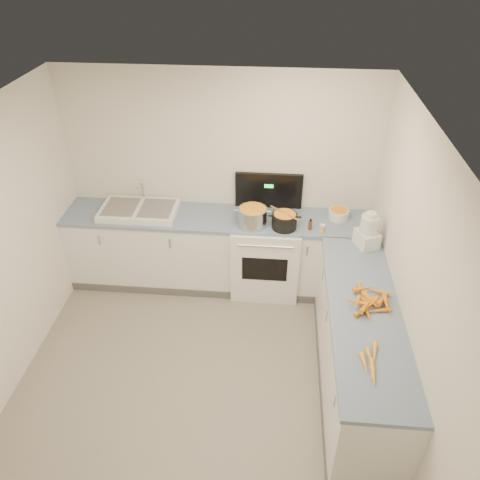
# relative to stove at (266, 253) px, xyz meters

# --- Properties ---
(floor) EXTENTS (3.50, 4.00, 0.00)m
(floor) POSITION_rel_stove_xyz_m (-0.55, -1.69, -0.47)
(floor) COLOR gray
(floor) RESTS_ON ground
(ceiling) EXTENTS (3.50, 4.00, 0.00)m
(ceiling) POSITION_rel_stove_xyz_m (-0.55, -1.69, 2.03)
(ceiling) COLOR silver
(ceiling) RESTS_ON ground
(wall_back) EXTENTS (3.50, 0.00, 2.50)m
(wall_back) POSITION_rel_stove_xyz_m (-0.55, 0.31, 0.78)
(wall_back) COLOR silver
(wall_back) RESTS_ON ground
(wall_right) EXTENTS (0.00, 4.00, 2.50)m
(wall_right) POSITION_rel_stove_xyz_m (1.20, -1.69, 0.78)
(wall_right) COLOR silver
(wall_right) RESTS_ON ground
(counter_back) EXTENTS (3.50, 0.62, 0.94)m
(counter_back) POSITION_rel_stove_xyz_m (-0.55, 0.01, -0.00)
(counter_back) COLOR white
(counter_back) RESTS_ON ground
(counter_right) EXTENTS (0.62, 2.20, 0.94)m
(counter_right) POSITION_rel_stove_xyz_m (0.90, -1.39, -0.00)
(counter_right) COLOR white
(counter_right) RESTS_ON ground
(stove) EXTENTS (0.76, 0.65, 1.36)m
(stove) POSITION_rel_stove_xyz_m (0.00, 0.00, 0.00)
(stove) COLOR white
(stove) RESTS_ON ground
(sink) EXTENTS (0.86, 0.52, 0.31)m
(sink) POSITION_rel_stove_xyz_m (-1.45, 0.02, 0.50)
(sink) COLOR white
(sink) RESTS_ON counter_back
(steel_pot) EXTENTS (0.36, 0.36, 0.23)m
(steel_pot) POSITION_rel_stove_xyz_m (-0.15, -0.13, 0.56)
(steel_pot) COLOR silver
(steel_pot) RESTS_ON stove
(black_pot) EXTENTS (0.30, 0.30, 0.19)m
(black_pot) POSITION_rel_stove_xyz_m (0.19, -0.15, 0.54)
(black_pot) COLOR black
(black_pot) RESTS_ON stove
(wooden_spoon) EXTENTS (0.32, 0.29, 0.02)m
(wooden_spoon) POSITION_rel_stove_xyz_m (0.19, -0.15, 0.65)
(wooden_spoon) COLOR #AD7A47
(wooden_spoon) RESTS_ON black_pot
(mixing_bowl) EXTENTS (0.29, 0.29, 0.10)m
(mixing_bowl) POSITION_rel_stove_xyz_m (0.79, 0.10, 0.52)
(mixing_bowl) COLOR white
(mixing_bowl) RESTS_ON counter_back
(extract_bottle) EXTENTS (0.04, 0.04, 0.10)m
(extract_bottle) POSITION_rel_stove_xyz_m (0.47, -0.16, 0.52)
(extract_bottle) COLOR #593319
(extract_bottle) RESTS_ON counter_back
(spice_jar) EXTENTS (0.05, 0.05, 0.08)m
(spice_jar) POSITION_rel_stove_xyz_m (0.59, -0.20, 0.51)
(spice_jar) COLOR #E5B266
(spice_jar) RESTS_ON counter_back
(food_processor) EXTENTS (0.27, 0.29, 0.39)m
(food_processor) POSITION_rel_stove_xyz_m (1.02, -0.41, 0.63)
(food_processor) COLOR white
(food_processor) RESTS_ON counter_right
(carrot_pile) EXTENTS (0.43, 0.49, 0.08)m
(carrot_pile) POSITION_rel_stove_xyz_m (0.95, -1.31, 0.50)
(carrot_pile) COLOR orange
(carrot_pile) RESTS_ON counter_right
(peeled_carrots) EXTENTS (0.16, 0.41, 0.04)m
(peeled_carrots) POSITION_rel_stove_xyz_m (0.86, -1.98, 0.49)
(peeled_carrots) COLOR #FF9E26
(peeled_carrots) RESTS_ON counter_right
(peelings) EXTENTS (0.21, 0.27, 0.01)m
(peelings) POSITION_rel_stove_xyz_m (-1.69, -0.01, 0.54)
(peelings) COLOR tan
(peelings) RESTS_ON sink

